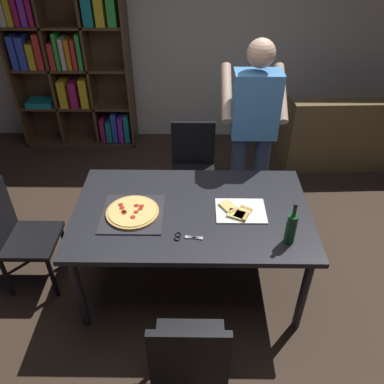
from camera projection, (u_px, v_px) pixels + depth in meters
The scene contains 13 objects.
ground_plane at pixel (192, 279), 3.28m from camera, with size 12.00×12.00×0.00m, color #38281E.
back_wall at pixel (194, 25), 4.53m from camera, with size 6.40×0.10×2.80m, color silver.
dining_table at pixel (192, 217), 2.87m from camera, with size 1.72×1.05×0.75m.
chair_near_camera at pixel (190, 358), 2.17m from camera, with size 0.42×0.42×0.90m.
chair_far_side at pixel (193, 163), 3.79m from camera, with size 0.42×0.42×0.90m.
chair_left_end at pixel (17, 232), 2.99m from camera, with size 0.42×0.42×0.90m.
couch at pixel (352, 135), 4.68m from camera, with size 1.74×0.93×0.85m.
bookshelf at pixel (70, 64), 4.60m from camera, with size 1.40×0.35×1.95m.
person_serving_pizza at pixel (253, 129), 3.31m from camera, with size 0.55×0.54×1.75m.
pepperoni_pizza_on_tray at pixel (133, 213), 2.78m from camera, with size 0.44×0.44×0.04m.
pizza_slices_on_towel at pixel (239, 211), 2.80m from camera, with size 0.36×0.28×0.03m.
wine_bottle at pixel (291, 228), 2.50m from camera, with size 0.07×0.07×0.32m.
kitchen_scissors at pixel (183, 237), 2.60m from camera, with size 0.20×0.09×0.01m.
Camera 1 is at (0.03, -2.20, 2.55)m, focal length 36.45 mm.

